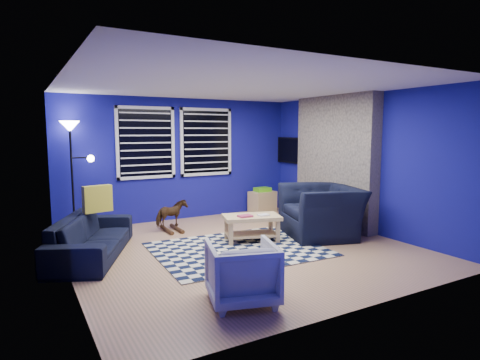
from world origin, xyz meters
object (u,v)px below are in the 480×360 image
at_px(coffee_table, 252,223).
at_px(cabinet, 262,201).
at_px(sofa, 92,237).
at_px(floor_lamp, 72,142).
at_px(tv, 292,150).
at_px(armchair_bent, 242,272).
at_px(armchair_big, 321,211).
at_px(rocking_horse, 171,214).

xyz_separation_m(coffee_table, cabinet, (1.49, 2.00, -0.07)).
bearing_deg(sofa, coffee_table, -75.96).
height_order(coffee_table, floor_lamp, floor_lamp).
height_order(tv, coffee_table, tv).
relative_size(armchair_bent, coffee_table, 0.70).
xyz_separation_m(cabinet, floor_lamp, (-3.96, -0.00, 1.39)).
xyz_separation_m(armchair_big, floor_lamp, (-3.73, 2.26, 1.20)).
xyz_separation_m(armchair_big, armchair_bent, (-2.58, -1.73, -0.11)).
xyz_separation_m(armchair_bent, coffee_table, (1.33, 2.00, -0.01)).
relative_size(rocking_horse, coffee_table, 0.57).
bearing_deg(armchair_big, tv, 174.61).
bearing_deg(sofa, rocking_horse, -35.70).
bearing_deg(armchair_big, coffee_table, -84.87).
bearing_deg(coffee_table, cabinet, 53.32).
distance_m(armchair_big, floor_lamp, 4.53).
distance_m(rocking_horse, coffee_table, 1.61).
distance_m(tv, armchair_bent, 5.19).
height_order(rocking_horse, floor_lamp, floor_lamp).
height_order(tv, armchair_bent, tv).
bearing_deg(coffee_table, rocking_horse, 124.65).
xyz_separation_m(tv, coffee_table, (-2.10, -1.75, -1.08)).
bearing_deg(cabinet, sofa, -166.63).
height_order(cabinet, floor_lamp, floor_lamp).
bearing_deg(tv, floor_lamp, 176.92).
bearing_deg(rocking_horse, armchair_bent, 156.68).
xyz_separation_m(rocking_horse, cabinet, (2.40, 0.67, -0.07)).
relative_size(tv, coffee_table, 0.96).
bearing_deg(sofa, cabinet, -44.14).
xyz_separation_m(armchair_big, coffee_table, (-1.26, 0.27, -0.12)).
height_order(sofa, armchair_bent, armchair_bent).
bearing_deg(cabinet, coffee_table, -134.88).
bearing_deg(floor_lamp, armchair_big, -31.25).
bearing_deg(sofa, floor_lamp, 25.31).
xyz_separation_m(sofa, armchair_bent, (1.12, -2.45, 0.03)).
xyz_separation_m(armchair_bent, rocking_horse, (0.41, 3.33, -0.01)).
bearing_deg(rocking_horse, cabinet, -90.70).
relative_size(sofa, armchair_big, 1.52).
bearing_deg(armchair_big, rocking_horse, -109.04).
height_order(tv, floor_lamp, floor_lamp).
relative_size(coffee_table, cabinet, 1.69).
relative_size(rocking_horse, cabinet, 0.96).
height_order(rocking_horse, cabinet, rocking_horse).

